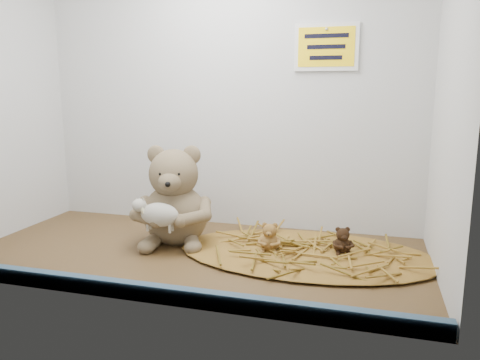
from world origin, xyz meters
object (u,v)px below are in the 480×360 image
(main_teddy, at_px, (175,195))
(mini_teddy_brown, at_px, (342,239))
(toy_lamb, at_px, (160,215))
(mini_teddy_tan, at_px, (270,236))

(main_teddy, relative_size, mini_teddy_brown, 4.00)
(toy_lamb, relative_size, mini_teddy_tan, 1.79)
(toy_lamb, bearing_deg, mini_teddy_brown, 13.15)
(mini_teddy_brown, bearing_deg, toy_lamb, 176.12)
(mini_teddy_brown, bearing_deg, main_teddy, 164.10)
(mini_teddy_tan, height_order, mini_teddy_brown, mini_teddy_tan)
(main_teddy, xyz_separation_m, mini_teddy_tan, (0.28, -0.03, -0.09))
(mini_teddy_tan, bearing_deg, main_teddy, 169.44)
(mini_teddy_tan, bearing_deg, mini_teddy_brown, 5.77)
(mini_teddy_tan, bearing_deg, toy_lamb, -170.53)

